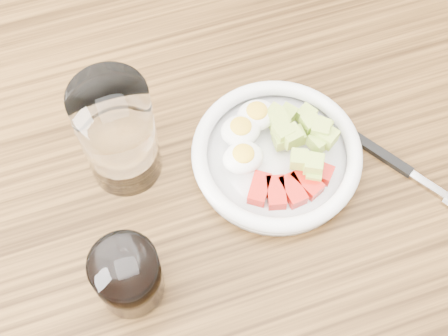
% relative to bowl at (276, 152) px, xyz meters
% --- Properties ---
extents(ground, '(4.00, 4.00, 0.00)m').
position_rel_bowl_xyz_m(ground, '(-0.06, -0.01, -0.79)').
color(ground, brown).
rests_on(ground, ground).
extents(dining_table, '(1.50, 0.90, 0.77)m').
position_rel_bowl_xyz_m(dining_table, '(-0.06, -0.01, -0.12)').
color(dining_table, brown).
rests_on(dining_table, ground).
extents(bowl, '(0.22, 0.22, 0.05)m').
position_rel_bowl_xyz_m(bowl, '(0.00, 0.00, 0.00)').
color(bowl, white).
rests_on(bowl, dining_table).
extents(fork, '(0.12, 0.17, 0.01)m').
position_rel_bowl_xyz_m(fork, '(0.15, -0.06, -0.02)').
color(fork, black).
rests_on(fork, dining_table).
extents(water_glass, '(0.09, 0.09, 0.16)m').
position_rel_bowl_xyz_m(water_glass, '(-0.18, 0.05, 0.06)').
color(water_glass, white).
rests_on(water_glass, dining_table).
extents(coffee_glass, '(0.08, 0.08, 0.09)m').
position_rel_bowl_xyz_m(coffee_glass, '(-0.22, -0.10, 0.02)').
color(coffee_glass, white).
rests_on(coffee_glass, dining_table).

